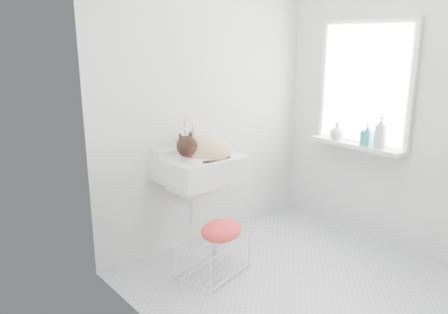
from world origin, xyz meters
TOP-DOWN VIEW (x-y plane):
  - floor at (0.00, 0.00)m, footprint 2.20×2.00m
  - back_wall at (0.00, 1.00)m, footprint 2.20×0.02m
  - right_wall at (1.10, 0.00)m, footprint 0.02×2.00m
  - left_wall at (-1.10, 0.00)m, footprint 0.02×2.00m
  - window_glass at (1.09, 0.20)m, footprint 0.01×0.80m
  - window_frame at (1.07, 0.20)m, footprint 0.04×0.90m
  - windowsill at (1.01, 0.20)m, footprint 0.16×0.88m
  - sink at (-0.30, 0.74)m, footprint 0.61×0.53m
  - faucet at (-0.30, 0.92)m, footprint 0.22×0.15m
  - cat at (-0.28, 0.72)m, footprint 0.52×0.46m
  - wire_rack at (-0.42, 0.42)m, footprint 0.56×0.45m
  - towel at (-0.37, 0.38)m, footprint 0.35×0.26m
  - bottle_a at (1.00, -0.03)m, footprint 0.12×0.12m
  - bottle_b at (1.00, 0.09)m, footprint 0.10×0.10m
  - bottle_c at (1.00, 0.40)m, footprint 0.17×0.17m

SIDE VIEW (x-z plane):
  - floor at x=0.00m, z-range -0.01..0.01m
  - wire_rack at x=-0.42m, z-range 0.00..0.30m
  - towel at x=-0.37m, z-range 0.26..0.39m
  - windowsill at x=1.01m, z-range 0.81..0.85m
  - sink at x=-0.30m, z-range 0.73..0.97m
  - bottle_a at x=1.00m, z-range 0.73..0.97m
  - bottle_b at x=1.00m, z-range 0.75..0.95m
  - bottle_c at x=1.00m, z-range 0.77..0.93m
  - cat at x=-0.28m, z-range 0.74..1.04m
  - faucet at x=-0.30m, z-range 0.88..1.10m
  - back_wall at x=0.00m, z-range 0.00..2.50m
  - right_wall at x=1.10m, z-range 0.00..2.50m
  - left_wall at x=-1.10m, z-range 0.00..2.50m
  - window_glass at x=1.09m, z-range 0.85..1.85m
  - window_frame at x=1.07m, z-range 0.80..1.90m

